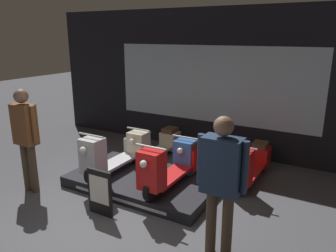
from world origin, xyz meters
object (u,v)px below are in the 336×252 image
object	(u,v)px
scooter_backrow_2	(250,163)
person_right_browsing	(221,175)
scooter_display_right	(172,165)
price_sign_board	(100,193)
scooter_backrow_0	(155,145)
scooter_backrow_1	(199,153)
person_left_browsing	(25,133)
scooter_display_left	(116,153)

from	to	relation	value
scooter_backrow_2	person_right_browsing	distance (m)	2.41
scooter_display_right	price_sign_board	bearing A→B (deg)	-119.24
scooter_backrow_0	price_sign_board	bearing A→B (deg)	-78.45
scooter_backrow_2	person_right_browsing	xyz separation A→B (m)	(0.27, -2.28, 0.72)
scooter_backrow_0	scooter_backrow_2	size ratio (longest dim) A/B	1.00
scooter_backrow_1	price_sign_board	world-z (taller)	scooter_backrow_1
person_right_browsing	scooter_display_right	bearing A→B (deg)	139.56
scooter_backrow_0	person_left_browsing	bearing A→B (deg)	-115.86
person_right_browsing	scooter_backrow_2	bearing A→B (deg)	96.83
person_right_browsing	price_sign_board	world-z (taller)	person_right_browsing
scooter_backrow_2	person_right_browsing	world-z (taller)	person_right_browsing
scooter_display_left	scooter_backrow_1	world-z (taller)	scooter_display_left
scooter_display_left	scooter_backrow_2	world-z (taller)	scooter_display_left
scooter_display_right	price_sign_board	world-z (taller)	scooter_display_right
scooter_display_right	person_left_browsing	bearing A→B (deg)	-153.76
scooter_backrow_2	person_left_browsing	bearing A→B (deg)	-144.30
person_left_browsing	scooter_backrow_1	bearing A→B (deg)	46.83
scooter_backrow_1	scooter_display_left	bearing A→B (deg)	-132.87
scooter_backrow_0	person_right_browsing	xyz separation A→B (m)	(2.34, -2.28, 0.72)
scooter_backrow_0	price_sign_board	distance (m)	2.34
person_right_browsing	price_sign_board	distance (m)	2.00
scooter_backrow_0	person_right_browsing	distance (m)	3.35
scooter_display_left	person_left_browsing	size ratio (longest dim) A/B	0.97
scooter_backrow_0	scooter_backrow_1	distance (m)	1.04
scooter_backrow_2	scooter_display_left	bearing A→B (deg)	-150.77
price_sign_board	scooter_backrow_2	bearing A→B (deg)	55.10
scooter_backrow_2	person_left_browsing	distance (m)	3.98
scooter_display_right	scooter_backrow_0	bearing A→B (deg)	131.83
scooter_backrow_2	price_sign_board	bearing A→B (deg)	-124.90
scooter_backrow_0	scooter_backrow_2	world-z (taller)	same
scooter_display_right	scooter_backrow_2	world-z (taller)	scooter_display_right
scooter_display_right	scooter_backrow_0	distance (m)	1.63
scooter_display_left	person_left_browsing	xyz separation A→B (m)	(-1.02, -1.08, 0.52)
scooter_display_right	scooter_backrow_1	distance (m)	1.22
scooter_display_right	person_left_browsing	world-z (taller)	person_left_browsing
scooter_display_right	price_sign_board	size ratio (longest dim) A/B	2.39
scooter_backrow_0	scooter_backrow_1	bearing A→B (deg)	0.00
scooter_display_right	scooter_backrow_1	xyz separation A→B (m)	(-0.04, 1.21, -0.19)
price_sign_board	scooter_display_right	bearing A→B (deg)	60.76
scooter_display_right	scooter_backrow_1	world-z (taller)	scooter_display_right
scooter_backrow_0	person_right_browsing	bearing A→B (deg)	-44.25
scooter_display_left	price_sign_board	distance (m)	1.23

